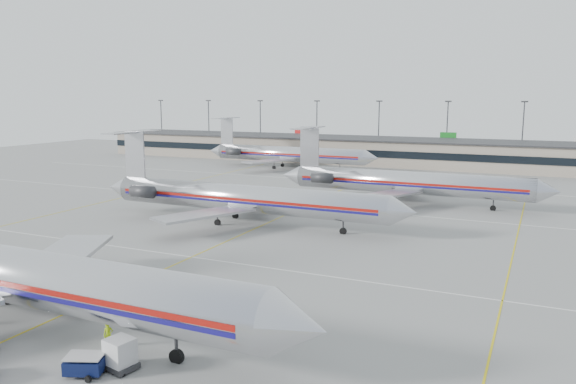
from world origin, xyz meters
The scene contains 12 objects.
ground centered at (0.00, 0.00, 0.00)m, with size 260.00×260.00×0.00m, color gray.
apron_markings centered at (0.00, 10.00, 0.01)m, with size 160.00×0.15×0.02m, color silver.
terminal centered at (0.00, 97.97, 3.16)m, with size 162.00×17.00×6.25m.
light_mast_row centered at (0.00, 112.00, 8.58)m, with size 163.60×0.40×15.28m.
jet_second_row centered at (-3.39, 25.87, 3.39)m, with size 44.61×26.27×11.68m.
jet_third_row centered at (12.82, 48.27, 3.36)m, with size 42.32×26.03×11.57m.
jet_back_row centered at (-21.79, 79.89, 3.35)m, with size 42.18×25.95×11.53m.
cart_outer centered at (8.44, -13.38, 0.66)m, with size 2.59×2.22×1.24m.
uld_container centered at (9.90, -12.00, 1.00)m, with size 2.14×1.90×1.97m.
belt_loader centered at (0.77, -6.19, 0.53)m, with size 3.88×1.81×1.99m.
ramp_worker_near centered at (7.04, -9.87, 0.83)m, with size 0.61×0.40×1.66m, color #B5E015.
ramp_worker_far centered at (9.43, -11.74, 0.75)m, with size 0.73×0.57×1.50m, color #A6CB13.
Camera 1 is at (32.28, -36.49, 16.28)m, focal length 35.00 mm.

